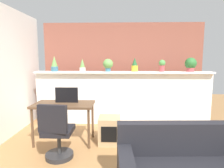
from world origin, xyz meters
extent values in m
cube|color=white|center=(0.00, 2.00, 0.62)|extent=(4.16, 0.16, 1.24)
cube|color=white|center=(0.00, 1.96, 1.26)|extent=(4.16, 0.29, 0.04)
cube|color=brown|center=(0.00, 2.60, 1.25)|extent=(4.16, 0.10, 2.50)
cylinder|color=#386B84|center=(-1.62, 1.93, 1.33)|extent=(0.16, 0.16, 0.12)
cone|color=#669E4C|center=(-1.62, 1.93, 1.51)|extent=(0.14, 0.14, 0.25)
cylinder|color=silver|center=(-0.96, 1.94, 1.32)|extent=(0.14, 0.14, 0.09)
cone|color=#669E4C|center=(-0.96, 1.94, 1.47)|extent=(0.12, 0.12, 0.21)
cylinder|color=#386B84|center=(-0.35, 1.93, 1.32)|extent=(0.13, 0.13, 0.09)
sphere|color=#669E4C|center=(-0.35, 1.93, 1.45)|extent=(0.23, 0.23, 0.23)
cylinder|color=gold|center=(0.27, 1.98, 1.35)|extent=(0.15, 0.15, 0.14)
cone|color=#235B2D|center=(0.27, 1.98, 1.51)|extent=(0.13, 0.13, 0.18)
cylinder|color=#B7474C|center=(0.90, 1.95, 1.35)|extent=(0.11, 0.11, 0.14)
sphere|color=#4C9347|center=(0.90, 1.95, 1.48)|extent=(0.15, 0.15, 0.15)
cylinder|color=#B7474C|center=(1.56, 1.96, 1.32)|extent=(0.17, 0.17, 0.09)
sphere|color=#2D7033|center=(1.56, 1.96, 1.47)|extent=(0.27, 0.27, 0.27)
cylinder|color=brown|center=(-1.62, 0.65, 0.35)|extent=(0.04, 0.04, 0.71)
cylinder|color=brown|center=(-0.62, 0.65, 0.35)|extent=(0.04, 0.04, 0.71)
cylinder|color=brown|center=(-1.62, 1.15, 0.35)|extent=(0.04, 0.04, 0.71)
cylinder|color=brown|center=(-0.62, 1.15, 0.35)|extent=(0.04, 0.04, 0.71)
cube|color=brown|center=(-1.12, 0.90, 0.73)|extent=(1.10, 0.60, 0.04)
cube|color=black|center=(-1.08, 0.98, 0.89)|extent=(0.43, 0.04, 0.29)
cylinder|color=#262628|center=(-1.05, 0.32, 0.04)|extent=(0.44, 0.44, 0.07)
cylinder|color=#333333|center=(-1.05, 0.32, 0.24)|extent=(0.06, 0.06, 0.34)
cube|color=black|center=(-1.05, 0.32, 0.45)|extent=(0.44, 0.44, 0.08)
cube|color=black|center=(-1.07, 0.13, 0.70)|extent=(0.45, 0.12, 0.42)
cube|color=tan|center=(-0.27, 0.88, 0.25)|extent=(0.40, 0.40, 0.50)
cube|color=black|center=(-0.27, 0.69, 0.25)|extent=(0.28, 0.04, 0.28)
cube|color=black|center=(0.66, -0.25, 0.60)|extent=(1.57, 0.23, 0.40)
cube|color=black|center=(-0.02, -0.59, 0.48)|extent=(0.19, 0.77, 0.16)
camera|label=1|loc=(-0.10, -2.54, 1.58)|focal=30.66mm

